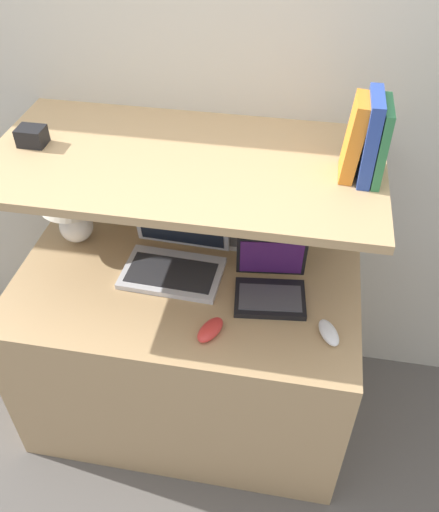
# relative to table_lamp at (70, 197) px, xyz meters

# --- Properties ---
(ground_plane) EXTENTS (12.00, 12.00, 0.00)m
(ground_plane) POSITION_rel_table_lamp_xyz_m (0.46, -0.52, -0.92)
(ground_plane) COLOR #56514C
(wall_back) EXTENTS (6.00, 0.05, 2.40)m
(wall_back) POSITION_rel_table_lamp_xyz_m (0.46, 0.24, 0.28)
(wall_back) COLOR beige
(wall_back) RESTS_ON ground_plane
(desk) EXTENTS (1.22, 0.70, 0.72)m
(desk) POSITION_rel_table_lamp_xyz_m (0.46, -0.17, -0.56)
(desk) COLOR tan
(desk) RESTS_ON ground_plane
(back_riser) EXTENTS (1.22, 0.04, 1.16)m
(back_riser) POSITION_rel_table_lamp_xyz_m (0.46, 0.20, -0.34)
(back_riser) COLOR beige
(back_riser) RESTS_ON ground_plane
(shelf) EXTENTS (1.22, 0.63, 0.03)m
(shelf) POSITION_rel_table_lamp_xyz_m (0.46, -0.10, 0.25)
(shelf) COLOR tan
(shelf) RESTS_ON back_riser
(table_lamp) EXTENTS (0.23, 0.23, 0.30)m
(table_lamp) POSITION_rel_table_lamp_xyz_m (0.00, 0.00, 0.00)
(table_lamp) COLOR white
(table_lamp) RESTS_ON desk
(laptop_large) EXTENTS (0.36, 0.28, 0.24)m
(laptop_large) POSITION_rel_table_lamp_xyz_m (0.41, -0.09, -0.14)
(laptop_large) COLOR silver
(laptop_large) RESTS_ON desk
(laptop_small) EXTENTS (0.26, 0.23, 0.19)m
(laptop_small) POSITION_rel_table_lamp_xyz_m (0.76, -0.16, -0.15)
(laptop_small) COLOR black
(laptop_small) RESTS_ON desk
(computer_mouse) EXTENTS (0.10, 0.13, 0.04)m
(computer_mouse) POSITION_rel_table_lamp_xyz_m (0.59, -0.38, -0.18)
(computer_mouse) COLOR red
(computer_mouse) RESTS_ON desk
(second_mouse) EXTENTS (0.09, 0.12, 0.04)m
(second_mouse) POSITION_rel_table_lamp_xyz_m (0.96, -0.32, -0.18)
(second_mouse) COLOR white
(second_mouse) RESTS_ON desk
(router_box) EXTENTS (0.13, 0.08, 0.15)m
(router_box) POSITION_rel_table_lamp_xyz_m (0.64, 0.07, -0.12)
(router_box) COLOR white
(router_box) RESTS_ON desk
(book_green) EXTENTS (0.02, 0.16, 0.22)m
(book_green) POSITION_rel_table_lamp_xyz_m (1.02, -0.10, 0.38)
(book_green) COLOR #2D7042
(book_green) RESTS_ON shelf
(book_blue) EXTENTS (0.04, 0.16, 0.25)m
(book_blue) POSITION_rel_table_lamp_xyz_m (0.99, -0.10, 0.39)
(book_blue) COLOR #284293
(book_blue) RESTS_ON shelf
(book_orange) EXTENTS (0.06, 0.12, 0.24)m
(book_orange) POSITION_rel_table_lamp_xyz_m (0.95, -0.10, 0.39)
(book_orange) COLOR orange
(book_orange) RESTS_ON shelf
(shelf_gadget) EXTENTS (0.08, 0.07, 0.06)m
(shelf_gadget) POSITION_rel_table_lamp_xyz_m (-0.03, -0.10, 0.30)
(shelf_gadget) COLOR black
(shelf_gadget) RESTS_ON shelf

